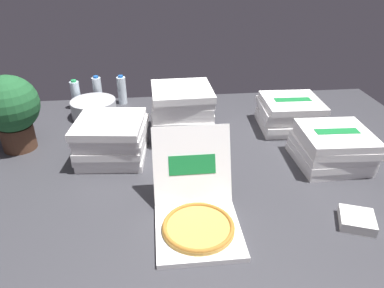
{
  "coord_description": "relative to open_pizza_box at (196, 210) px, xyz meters",
  "views": [
    {
      "loc": [
        -0.2,
        -1.65,
        1.12
      ],
      "look_at": [
        -0.01,
        0.1,
        0.14
      ],
      "focal_mm": 33.47,
      "sensor_mm": 36.0,
      "label": 1
    }
  ],
  "objects": [
    {
      "name": "ground_plane",
      "position": [
        0.05,
        0.39,
        -0.08
      ],
      "size": [
        3.2,
        2.4,
        0.02
      ],
      "primitive_type": "cube",
      "color": "#38383D"
    },
    {
      "name": "open_pizza_box",
      "position": [
        0.0,
        0.0,
        0.0
      ],
      "size": [
        0.38,
        0.53,
        0.37
      ],
      "color": "white",
      "rests_on": "ground_plane"
    },
    {
      "name": "pizza_stack_right_far",
      "position": [
        -0.43,
        0.63,
        0.05
      ],
      "size": [
        0.43,
        0.43,
        0.25
      ],
      "color": "white",
      "rests_on": "ground_plane"
    },
    {
      "name": "pizza_stack_right_near",
      "position": [
        0.83,
        0.43,
        0.03
      ],
      "size": [
        0.4,
        0.4,
        0.21
      ],
      "color": "white",
      "rests_on": "ground_plane"
    },
    {
      "name": "pizza_stack_center_far",
      "position": [
        0.75,
        0.91,
        0.03
      ],
      "size": [
        0.42,
        0.42,
        0.21
      ],
      "color": "white",
      "rests_on": "ground_plane"
    },
    {
      "name": "pizza_stack_right_mid",
      "position": [
        0.01,
        0.88,
        0.09
      ],
      "size": [
        0.41,
        0.41,
        0.33
      ],
      "color": "white",
      "rests_on": "ground_plane"
    },
    {
      "name": "ice_bucket",
      "position": [
        -0.62,
        1.24,
        -0.01
      ],
      "size": [
        0.33,
        0.33,
        0.13
      ],
      "primitive_type": "cylinder",
      "color": "#B7BABF",
      "rests_on": "ground_plane"
    },
    {
      "name": "water_bottle_0",
      "position": [
        -0.77,
        1.41,
        0.04
      ],
      "size": [
        0.07,
        0.07,
        0.23
      ],
      "color": "silver",
      "rests_on": "ground_plane"
    },
    {
      "name": "water_bottle_1",
      "position": [
        -0.61,
        1.49,
        0.04
      ],
      "size": [
        0.07,
        0.07,
        0.23
      ],
      "color": "white",
      "rests_on": "ground_plane"
    },
    {
      "name": "water_bottle_2",
      "position": [
        -0.42,
        1.48,
        0.04
      ],
      "size": [
        0.07,
        0.07,
        0.23
      ],
      "color": "white",
      "rests_on": "ground_plane"
    },
    {
      "name": "potted_plant",
      "position": [
        -1.02,
        0.81,
        0.2
      ],
      "size": [
        0.34,
        0.34,
        0.47
      ],
      "color": "#513323",
      "rests_on": "ground_plane"
    },
    {
      "name": "napkin_pile",
      "position": [
        0.73,
        -0.09,
        -0.05
      ],
      "size": [
        0.2,
        0.2,
        0.05
      ],
      "primitive_type": "cube",
      "rotation": [
        0.0,
        0.0,
        -0.37
      ],
      "color": "white",
      "rests_on": "ground_plane"
    }
  ]
}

